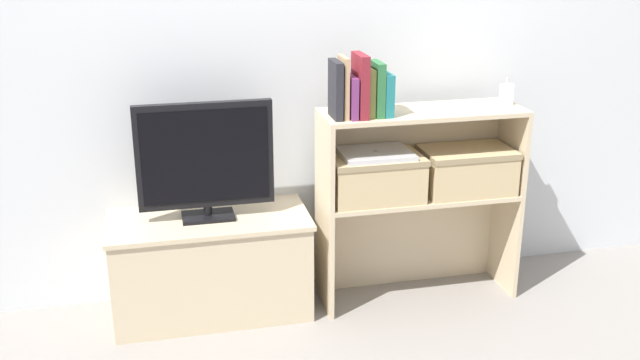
{
  "coord_description": "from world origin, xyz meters",
  "views": [
    {
      "loc": [
        -0.68,
        -2.79,
        1.66
      ],
      "look_at": [
        0.0,
        0.15,
        0.6
      ],
      "focal_mm": 42.0,
      "sensor_mm": 36.0,
      "label": 1
    }
  ],
  "objects_px": {
    "tv": "(205,159)",
    "book_plum": "(351,96)",
    "baby_monitor": "(506,94)",
    "book_olive": "(369,92)",
    "book_teal": "(386,94)",
    "book_charcoal": "(336,90)",
    "book_tan": "(343,87)",
    "tv_stand": "(211,265)",
    "storage_basket_left": "(375,175)",
    "laptop": "(376,153)",
    "book_forest": "(377,89)",
    "book_maroon": "(360,86)",
    "storage_basket_right": "(466,168)"
  },
  "relations": [
    {
      "from": "tv",
      "to": "book_olive",
      "type": "height_order",
      "value": "book_olive"
    },
    {
      "from": "book_tan",
      "to": "book_forest",
      "type": "xyz_separation_m",
      "value": [
        0.14,
        0.0,
        -0.01
      ]
    },
    {
      "from": "book_tan",
      "to": "book_teal",
      "type": "distance_m",
      "value": 0.18
    },
    {
      "from": "book_teal",
      "to": "laptop",
      "type": "height_order",
      "value": "book_teal"
    },
    {
      "from": "book_plum",
      "to": "book_olive",
      "type": "bearing_deg",
      "value": -0.0
    },
    {
      "from": "book_teal",
      "to": "baby_monitor",
      "type": "xyz_separation_m",
      "value": [
        0.57,
        0.04,
        -0.04
      ]
    },
    {
      "from": "tv",
      "to": "baby_monitor",
      "type": "height_order",
      "value": "baby_monitor"
    },
    {
      "from": "book_tan",
      "to": "tv",
      "type": "bearing_deg",
      "value": 171.25
    },
    {
      "from": "tv_stand",
      "to": "book_tan",
      "type": "xyz_separation_m",
      "value": [
        0.57,
        -0.09,
        0.78
      ]
    },
    {
      "from": "tv",
      "to": "baby_monitor",
      "type": "bearing_deg",
      "value": -2.0
    },
    {
      "from": "tv",
      "to": "book_teal",
      "type": "bearing_deg",
      "value": -6.66
    },
    {
      "from": "tv_stand",
      "to": "book_charcoal",
      "type": "xyz_separation_m",
      "value": [
        0.53,
        -0.09,
        0.77
      ]
    },
    {
      "from": "tv_stand",
      "to": "storage_basket_left",
      "type": "distance_m",
      "value": 0.82
    },
    {
      "from": "book_olive",
      "to": "book_forest",
      "type": "height_order",
      "value": "book_forest"
    },
    {
      "from": "tv_stand",
      "to": "book_teal",
      "type": "relative_size",
      "value": 4.85
    },
    {
      "from": "tv_stand",
      "to": "book_olive",
      "type": "bearing_deg",
      "value": -7.5
    },
    {
      "from": "book_forest",
      "to": "laptop",
      "type": "xyz_separation_m",
      "value": [
        0.01,
        0.03,
        -0.29
      ]
    },
    {
      "from": "book_tan",
      "to": "laptop",
      "type": "height_order",
      "value": "book_tan"
    },
    {
      "from": "book_maroon",
      "to": "baby_monitor",
      "type": "bearing_deg",
      "value": 3.49
    },
    {
      "from": "book_olive",
      "to": "baby_monitor",
      "type": "xyz_separation_m",
      "value": [
        0.64,
        0.04,
        -0.05
      ]
    },
    {
      "from": "book_forest",
      "to": "book_teal",
      "type": "xyz_separation_m",
      "value": [
        0.04,
        0.0,
        -0.02
      ]
    },
    {
      "from": "book_maroon",
      "to": "book_olive",
      "type": "height_order",
      "value": "book_maroon"
    },
    {
      "from": "book_forest",
      "to": "storage_basket_left",
      "type": "xyz_separation_m",
      "value": [
        0.01,
        0.03,
        -0.39
      ]
    },
    {
      "from": "book_plum",
      "to": "book_olive",
      "type": "height_order",
      "value": "book_olive"
    },
    {
      "from": "laptop",
      "to": "book_plum",
      "type": "bearing_deg",
      "value": -167.76
    },
    {
      "from": "baby_monitor",
      "to": "book_charcoal",
      "type": "bearing_deg",
      "value": -176.97
    },
    {
      "from": "book_maroon",
      "to": "book_tan",
      "type": "bearing_deg",
      "value": 180.0
    },
    {
      "from": "book_tan",
      "to": "baby_monitor",
      "type": "distance_m",
      "value": 0.75
    },
    {
      "from": "storage_basket_left",
      "to": "book_plum",
      "type": "bearing_deg",
      "value": -167.76
    },
    {
      "from": "storage_basket_left",
      "to": "laptop",
      "type": "bearing_deg",
      "value": 0.0
    },
    {
      "from": "storage_basket_left",
      "to": "storage_basket_right",
      "type": "distance_m",
      "value": 0.42
    },
    {
      "from": "book_olive",
      "to": "baby_monitor",
      "type": "height_order",
      "value": "book_olive"
    },
    {
      "from": "book_forest",
      "to": "storage_basket_right",
      "type": "height_order",
      "value": "book_forest"
    },
    {
      "from": "tv_stand",
      "to": "book_forest",
      "type": "xyz_separation_m",
      "value": [
        0.71,
        -0.09,
        0.77
      ]
    },
    {
      "from": "book_teal",
      "to": "baby_monitor",
      "type": "relative_size",
      "value": 1.42
    },
    {
      "from": "tv_stand",
      "to": "book_charcoal",
      "type": "bearing_deg",
      "value": -9.45
    },
    {
      "from": "book_maroon",
      "to": "storage_basket_right",
      "type": "distance_m",
      "value": 0.65
    },
    {
      "from": "book_teal",
      "to": "book_charcoal",
      "type": "bearing_deg",
      "value": 180.0
    },
    {
      "from": "book_tan",
      "to": "storage_basket_right",
      "type": "xyz_separation_m",
      "value": [
        0.58,
        0.03,
        -0.4
      ]
    },
    {
      "from": "book_charcoal",
      "to": "book_tan",
      "type": "distance_m",
      "value": 0.03
    },
    {
      "from": "storage_basket_right",
      "to": "book_forest",
      "type": "bearing_deg",
      "value": -176.52
    },
    {
      "from": "book_olive",
      "to": "book_teal",
      "type": "xyz_separation_m",
      "value": [
        0.07,
        0.0,
        -0.01
      ]
    },
    {
      "from": "book_maroon",
      "to": "storage_basket_left",
      "type": "distance_m",
      "value": 0.41
    },
    {
      "from": "tv",
      "to": "book_plum",
      "type": "height_order",
      "value": "book_plum"
    },
    {
      "from": "book_charcoal",
      "to": "book_olive",
      "type": "relative_size",
      "value": 1.18
    },
    {
      "from": "tv_stand",
      "to": "baby_monitor",
      "type": "relative_size",
      "value": 6.9
    },
    {
      "from": "laptop",
      "to": "book_tan",
      "type": "bearing_deg",
      "value": -170.22
    },
    {
      "from": "book_forest",
      "to": "baby_monitor",
      "type": "xyz_separation_m",
      "value": [
        0.61,
        0.04,
        -0.06
      ]
    },
    {
      "from": "tv",
      "to": "laptop",
      "type": "bearing_deg",
      "value": -4.83
    },
    {
      "from": "book_charcoal",
      "to": "book_forest",
      "type": "distance_m",
      "value": 0.18
    }
  ]
}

